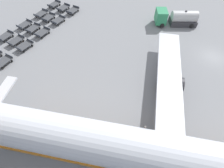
# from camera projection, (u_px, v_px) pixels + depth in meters

# --- Properties ---
(ground_plane) EXTENTS (500.00, 500.00, 0.00)m
(ground_plane) POSITION_uv_depth(u_px,v_px,m) (213.00, 57.00, 29.41)
(ground_plane) COLOR gray
(airplane) EXTENTS (40.28, 47.91, 12.54)m
(airplane) POSITION_uv_depth(u_px,v_px,m) (184.00, 159.00, 16.44)
(airplane) COLOR silver
(airplane) RESTS_ON ground_plane
(fuel_tanker_primary) EXTENTS (5.16, 8.52, 2.89)m
(fuel_tanker_primary) POSITION_uv_depth(u_px,v_px,m) (178.00, 18.00, 34.29)
(fuel_tanker_primary) COLOR #2D8C5B
(fuel_tanker_primary) RESTS_ON ground_plane
(baggage_dolly_row_near_col_a) EXTENTS (3.45, 2.12, 0.92)m
(baggage_dolly_row_near_col_a) POSITION_uv_depth(u_px,v_px,m) (54.00, 4.00, 39.00)
(baggage_dolly_row_near_col_a) COLOR #424449
(baggage_dolly_row_near_col_a) RESTS_ON ground_plane
(baggage_dolly_row_near_col_b) EXTENTS (3.44, 2.09, 0.92)m
(baggage_dolly_row_near_col_b) POSITION_uv_depth(u_px,v_px,m) (41.00, 14.00, 36.67)
(baggage_dolly_row_near_col_b) COLOR #424449
(baggage_dolly_row_near_col_b) RESTS_ON ground_plane
(baggage_dolly_row_near_col_c) EXTENTS (3.45, 2.17, 0.92)m
(baggage_dolly_row_near_col_c) POSITION_uv_depth(u_px,v_px,m) (25.00, 25.00, 34.28)
(baggage_dolly_row_near_col_c) COLOR #424449
(baggage_dolly_row_near_col_c) RESTS_ON ground_plane
(baggage_dolly_row_near_col_d) EXTENTS (3.44, 2.07, 0.92)m
(baggage_dolly_row_near_col_d) POSITION_uv_depth(u_px,v_px,m) (6.00, 36.00, 32.07)
(baggage_dolly_row_near_col_d) COLOR #424449
(baggage_dolly_row_near_col_d) RESTS_ON ground_plane
(baggage_dolly_row_mid_a_col_a) EXTENTS (3.45, 2.21, 0.92)m
(baggage_dolly_row_mid_a_col_a) POSITION_uv_depth(u_px,v_px,m) (63.00, 8.00, 38.10)
(baggage_dolly_row_mid_a_col_a) COLOR #424449
(baggage_dolly_row_mid_a_col_a) RESTS_ON ground_plane
(baggage_dolly_row_mid_a_col_b) EXTENTS (3.43, 2.00, 0.92)m
(baggage_dolly_row_mid_a_col_b) POSITION_uv_depth(u_px,v_px,m) (48.00, 18.00, 35.81)
(baggage_dolly_row_mid_a_col_b) COLOR #424449
(baggage_dolly_row_mid_a_col_b) RESTS_ON ground_plane
(baggage_dolly_row_mid_a_col_c) EXTENTS (3.43, 2.01, 0.92)m
(baggage_dolly_row_mid_a_col_c) POSITION_uv_depth(u_px,v_px,m) (33.00, 28.00, 33.53)
(baggage_dolly_row_mid_a_col_c) COLOR #424449
(baggage_dolly_row_mid_a_col_c) RESTS_ON ground_plane
(baggage_dolly_row_mid_a_col_d) EXTENTS (3.45, 2.20, 0.92)m
(baggage_dolly_row_mid_a_col_d) POSITION_uv_depth(u_px,v_px,m) (16.00, 41.00, 31.29)
(baggage_dolly_row_mid_a_col_d) COLOR #424449
(baggage_dolly_row_mid_a_col_d) RESTS_ON ground_plane
(baggage_dolly_row_mid_b_col_a) EXTENTS (3.44, 2.05, 0.92)m
(baggage_dolly_row_mid_b_col_a) POSITION_uv_depth(u_px,v_px,m) (73.00, 11.00, 37.45)
(baggage_dolly_row_mid_b_col_a) COLOR #424449
(baggage_dolly_row_mid_b_col_a) RESTS_ON ground_plane
(baggage_dolly_row_mid_b_col_b) EXTENTS (3.45, 2.17, 0.92)m
(baggage_dolly_row_mid_b_col_b) POSITION_uv_depth(u_px,v_px,m) (58.00, 20.00, 35.18)
(baggage_dolly_row_mid_b_col_b) COLOR #424449
(baggage_dolly_row_mid_b_col_b) RESTS_ON ground_plane
(baggage_dolly_row_mid_b_col_c) EXTENTS (3.45, 2.12, 0.92)m
(baggage_dolly_row_mid_b_col_c) POSITION_uv_depth(u_px,v_px,m) (42.00, 33.00, 32.73)
(baggage_dolly_row_mid_b_col_c) COLOR #424449
(baggage_dolly_row_mid_b_col_c) RESTS_ON ground_plane
(baggage_dolly_row_mid_b_col_d) EXTENTS (3.45, 2.23, 0.92)m
(baggage_dolly_row_mid_b_col_d) POSITION_uv_depth(u_px,v_px,m) (25.00, 46.00, 30.45)
(baggage_dolly_row_mid_b_col_d) COLOR #424449
(baggage_dolly_row_mid_b_col_d) RESTS_ON ground_plane
(baggage_dolly_row_mid_b_col_e) EXTENTS (3.44, 2.08, 0.92)m
(baggage_dolly_row_mid_b_col_e) POSITION_uv_depth(u_px,v_px,m) (3.00, 62.00, 28.08)
(baggage_dolly_row_mid_b_col_e) COLOR #424449
(baggage_dolly_row_mid_b_col_e) RESTS_ON ground_plane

